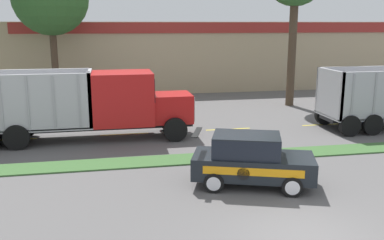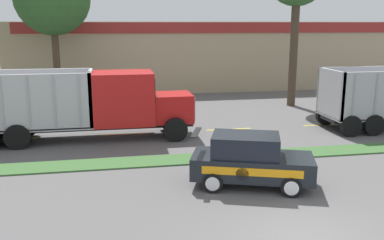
# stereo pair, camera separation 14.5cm
# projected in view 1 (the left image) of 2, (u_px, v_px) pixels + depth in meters

# --- Properties ---
(ground_plane) EXTENTS (600.00, 600.00, 0.00)m
(ground_plane) POSITION_uv_depth(u_px,v_px,m) (303.00, 237.00, 11.16)
(ground_plane) COLOR #5B5959
(grass_verge) EXTENTS (120.00, 1.36, 0.06)m
(grass_verge) POSITION_uv_depth(u_px,v_px,m) (230.00, 157.00, 17.79)
(grass_verge) COLOR #3D6633
(grass_verge) RESTS_ON ground_plane
(centre_line_2) EXTENTS (2.40, 0.14, 0.01)m
(centre_line_2) POSITION_uv_depth(u_px,v_px,m) (11.00, 139.00, 20.50)
(centre_line_2) COLOR yellow
(centre_line_2) RESTS_ON ground_plane
(centre_line_3) EXTENTS (2.40, 0.14, 0.01)m
(centre_line_3) POSITION_uv_depth(u_px,v_px,m) (125.00, 134.00, 21.51)
(centre_line_3) COLOR yellow
(centre_line_3) RESTS_ON ground_plane
(centre_line_4) EXTENTS (2.40, 0.14, 0.01)m
(centre_line_4) POSITION_uv_depth(u_px,v_px,m) (228.00, 129.00, 22.51)
(centre_line_4) COLOR yellow
(centre_line_4) RESTS_ON ground_plane
(centre_line_5) EXTENTS (2.40, 0.14, 0.01)m
(centre_line_5) POSITION_uv_depth(u_px,v_px,m) (323.00, 125.00, 23.52)
(centre_line_5) COLOR yellow
(centre_line_5) RESTS_ON ground_plane
(dump_truck_mid) EXTENTS (11.27, 2.61, 3.37)m
(dump_truck_mid) POSITION_uv_depth(u_px,v_px,m) (95.00, 106.00, 20.26)
(dump_truck_mid) COLOR black
(dump_truck_mid) RESTS_ON ground_plane
(rally_car) EXTENTS (4.40, 2.95, 1.83)m
(rally_car) POSITION_uv_depth(u_px,v_px,m) (251.00, 160.00, 14.53)
(rally_car) COLOR black
(rally_car) RESTS_ON ground_plane
(store_building_backdrop) EXTENTS (36.07, 12.10, 5.56)m
(store_building_backdrop) POSITION_uv_depth(u_px,v_px,m) (220.00, 53.00, 39.76)
(store_building_backdrop) COLOR tan
(store_building_backdrop) RESTS_ON ground_plane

